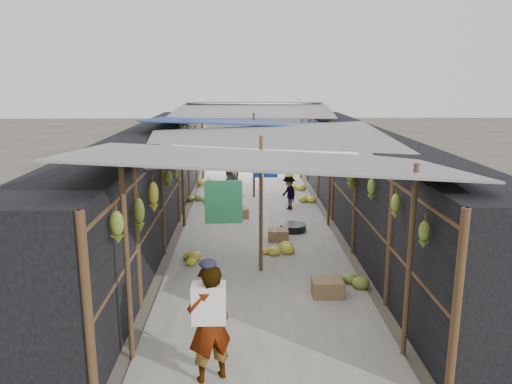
{
  "coord_description": "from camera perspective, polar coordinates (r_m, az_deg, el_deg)",
  "views": [
    {
      "loc": [
        -0.32,
        -5.96,
        3.63
      ],
      "look_at": [
        -0.06,
        4.36,
        1.25
      ],
      "focal_mm": 35.0,
      "sensor_mm": 36.0,
      "label": 1
    }
  ],
  "objects": [
    {
      "name": "ground",
      "position": [
        6.99,
        1.46,
        -18.31
      ],
      "size": [
        80.0,
        80.0,
        0.0
      ],
      "primitive_type": "plane",
      "color": "#6B6356",
      "rests_on": "ground"
    },
    {
      "name": "aisle_slab",
      "position": [
        12.98,
        0.0,
        -3.22
      ],
      "size": [
        3.6,
        16.0,
        0.02
      ],
      "primitive_type": "cube",
      "color": "#9E998E",
      "rests_on": "ground"
    },
    {
      "name": "stall_left",
      "position": [
        12.93,
        -12.05,
        1.63
      ],
      "size": [
        1.4,
        15.0,
        2.3
      ],
      "primitive_type": "cube",
      "color": "black",
      "rests_on": "ground"
    },
    {
      "name": "stall_right",
      "position": [
        13.06,
        11.93,
        1.75
      ],
      "size": [
        1.4,
        15.0,
        2.3
      ],
      "primitive_type": "cube",
      "color": "black",
      "rests_on": "ground"
    },
    {
      "name": "crate_near",
      "position": [
        11.34,
        2.54,
        -4.96
      ],
      "size": [
        0.47,
        0.38,
        0.28
      ],
      "primitive_type": "cube",
      "rotation": [
        0.0,
        0.0,
        -0.03
      ],
      "color": "#916E4A",
      "rests_on": "ground"
    },
    {
      "name": "crate_mid",
      "position": [
        8.67,
        8.13,
        -10.81
      ],
      "size": [
        0.51,
        0.41,
        0.31
      ],
      "primitive_type": "cube",
      "rotation": [
        0.0,
        0.0,
        -0.01
      ],
      "color": "#916E4A",
      "rests_on": "ground"
    },
    {
      "name": "crate_back",
      "position": [
        13.11,
        -1.93,
        -2.48
      ],
      "size": [
        0.52,
        0.47,
        0.28
      ],
      "primitive_type": "cube",
      "rotation": [
        0.0,
        0.0,
        0.3
      ],
      "color": "#916E4A",
      "rests_on": "ground"
    },
    {
      "name": "black_basin",
      "position": [
        12.06,
        4.24,
        -4.12
      ],
      "size": [
        0.63,
        0.63,
        0.19
      ],
      "primitive_type": "cylinder",
      "color": "black",
      "rests_on": "ground"
    },
    {
      "name": "vendor_elderly",
      "position": [
        6.19,
        -5.35,
        -14.78
      ],
      "size": [
        0.65,
        0.56,
        1.51
      ],
      "primitive_type": "imported",
      "rotation": [
        0.0,
        0.0,
        3.59
      ],
      "color": "white",
      "rests_on": "ground"
    },
    {
      "name": "shopper_blue",
      "position": [
        15.32,
        -2.37,
        2.49
      ],
      "size": [
        1.01,
        0.91,
        1.69
      ],
      "primitive_type": "imported",
      "rotation": [
        0.0,
        0.0,
        0.4
      ],
      "color": "#1F2D9E",
      "rests_on": "ground"
    },
    {
      "name": "vendor_seated",
      "position": [
        13.92,
        3.77,
        -0.11
      ],
      "size": [
        0.58,
        0.72,
        0.97
      ],
      "primitive_type": "imported",
      "rotation": [
        0.0,
        0.0,
        -1.17
      ],
      "color": "#46433C",
      "rests_on": "ground"
    },
    {
      "name": "market_canopy",
      "position": [
        12.86,
        0.09,
        7.52
      ],
      "size": [
        5.62,
        15.2,
        2.77
      ],
      "color": "brown",
      "rests_on": "ground"
    },
    {
      "name": "hanging_bananas",
      "position": [
        13.24,
        -1.2,
        4.44
      ],
      "size": [
        3.96,
        14.02,
        0.78
      ],
      "color": "olive",
      "rests_on": "ground"
    },
    {
      "name": "floor_bananas",
      "position": [
        13.18,
        -1.47,
        -2.36
      ],
      "size": [
        3.83,
        9.16,
        0.35
      ],
      "color": "gold",
      "rests_on": "ground"
    }
  ]
}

